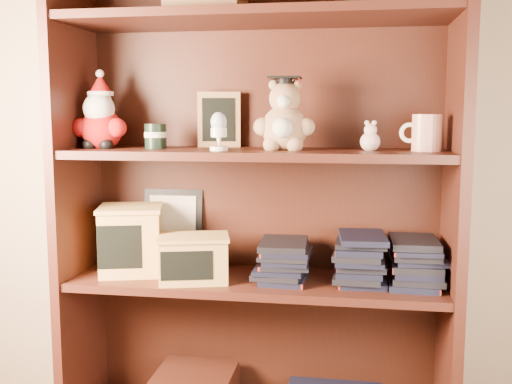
# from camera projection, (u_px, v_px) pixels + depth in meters

# --- Properties ---
(bookcase) EXTENTS (1.20, 0.35, 1.60)m
(bookcase) POSITION_uv_depth(u_px,v_px,m) (258.00, 203.00, 1.89)
(bookcase) COLOR #3D1A11
(bookcase) RESTS_ON ground
(shelf_lower) EXTENTS (1.14, 0.33, 0.02)m
(shelf_lower) POSITION_uv_depth(u_px,v_px,m) (256.00, 282.00, 1.87)
(shelf_lower) COLOR #3D1A11
(shelf_lower) RESTS_ON ground
(shelf_upper) EXTENTS (1.14, 0.33, 0.02)m
(shelf_upper) POSITION_uv_depth(u_px,v_px,m) (256.00, 154.00, 1.81)
(shelf_upper) COLOR #3D1A11
(shelf_upper) RESTS_ON ground
(santa_plush) EXTENTS (0.18, 0.13, 0.25)m
(santa_plush) POSITION_uv_depth(u_px,v_px,m) (101.00, 119.00, 1.87)
(santa_plush) COLOR #A50F0F
(santa_plush) RESTS_ON shelf_upper
(teachers_tin) EXTENTS (0.07, 0.07, 0.08)m
(teachers_tin) POSITION_uv_depth(u_px,v_px,m) (156.00, 136.00, 1.86)
(teachers_tin) COLOR black
(teachers_tin) RESTS_ON shelf_upper
(chalkboard_plaque) EXTENTS (0.14, 0.09, 0.18)m
(chalkboard_plaque) POSITION_uv_depth(u_px,v_px,m) (219.00, 121.00, 1.94)
(chalkboard_plaque) COLOR #9E7547
(chalkboard_plaque) RESTS_ON shelf_upper
(egg_cup) EXTENTS (0.05, 0.05, 0.11)m
(egg_cup) POSITION_uv_depth(u_px,v_px,m) (219.00, 130.00, 1.75)
(egg_cup) COLOR white
(egg_cup) RESTS_ON shelf_upper
(grad_teddy_bear) EXTENTS (0.18, 0.16, 0.22)m
(grad_teddy_bear) POSITION_uv_depth(u_px,v_px,m) (285.00, 121.00, 1.78)
(grad_teddy_bear) COLOR #A98059
(grad_teddy_bear) RESTS_ON shelf_upper
(pink_figurine) EXTENTS (0.06, 0.06, 0.09)m
(pink_figurine) POSITION_uv_depth(u_px,v_px,m) (370.00, 139.00, 1.75)
(pink_figurine) COLOR beige
(pink_figurine) RESTS_ON shelf_upper
(teacher_mug) EXTENTS (0.12, 0.08, 0.11)m
(teacher_mug) POSITION_uv_depth(u_px,v_px,m) (426.00, 133.00, 1.73)
(teacher_mug) COLOR silver
(teacher_mug) RESTS_ON shelf_upper
(certificate_frame) EXTENTS (0.20, 0.05, 0.25)m
(certificate_frame) POSITION_uv_depth(u_px,v_px,m) (173.00, 227.00, 2.03)
(certificate_frame) COLOR black
(certificate_frame) RESTS_ON shelf_lower
(treats_box) EXTENTS (0.24, 0.24, 0.21)m
(treats_box) POSITION_uv_depth(u_px,v_px,m) (131.00, 239.00, 1.92)
(treats_box) COLOR tan
(treats_box) RESTS_ON shelf_lower
(pencils_box) EXTENTS (0.25, 0.20, 0.14)m
(pencils_box) POSITION_uv_depth(u_px,v_px,m) (193.00, 258.00, 1.82)
(pencils_box) COLOR tan
(pencils_box) RESTS_ON shelf_lower
(book_stack_left) EXTENTS (0.14, 0.20, 0.13)m
(book_stack_left) POSITION_uv_depth(u_px,v_px,m) (284.00, 259.00, 1.84)
(book_stack_left) COLOR black
(book_stack_left) RESTS_ON shelf_lower
(book_stack_mid) EXTENTS (0.14, 0.20, 0.14)m
(book_stack_mid) POSITION_uv_depth(u_px,v_px,m) (360.00, 259.00, 1.80)
(book_stack_mid) COLOR black
(book_stack_mid) RESTS_ON shelf_lower
(book_stack_right) EXTENTS (0.14, 0.20, 0.13)m
(book_stack_right) POSITION_uv_depth(u_px,v_px,m) (417.00, 264.00, 1.78)
(book_stack_right) COLOR black
(book_stack_right) RESTS_ON shelf_lower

